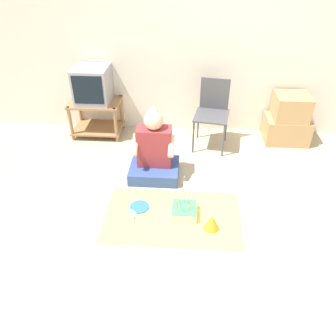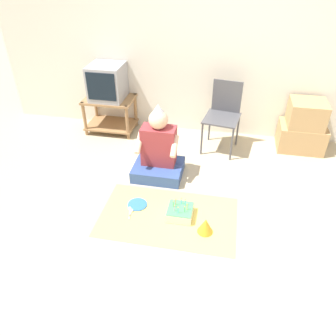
% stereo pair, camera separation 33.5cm
% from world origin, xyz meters
% --- Properties ---
extents(ground_plane, '(16.00, 16.00, 0.00)m').
position_xyz_m(ground_plane, '(0.00, 0.00, 0.00)').
color(ground_plane, tan).
extents(wall_back, '(6.40, 0.06, 2.55)m').
position_xyz_m(wall_back, '(0.00, 2.10, 1.27)').
color(wall_back, silver).
rests_on(wall_back, ground_plane).
extents(tv_stand, '(0.68, 0.48, 0.49)m').
position_xyz_m(tv_stand, '(-1.63, 1.83, 0.29)').
color(tv_stand, '#997047').
rests_on(tv_stand, ground_plane).
extents(tv, '(0.44, 0.47, 0.46)m').
position_xyz_m(tv, '(-1.63, 1.83, 0.72)').
color(tv, '#99999E').
rests_on(tv, tv_stand).
extents(folding_chair, '(0.48, 0.50, 0.86)m').
position_xyz_m(folding_chair, '(-0.06, 1.67, 0.50)').
color(folding_chair, '#4C4C51').
rests_on(folding_chair, ground_plane).
extents(cardboard_box_stack, '(0.57, 0.43, 0.66)m').
position_xyz_m(cardboard_box_stack, '(0.96, 1.83, 0.30)').
color(cardboard_box_stack, tan).
rests_on(cardboard_box_stack, ground_plane).
extents(person_seated, '(0.56, 0.48, 0.87)m').
position_xyz_m(person_seated, '(-0.73, 0.90, 0.28)').
color(person_seated, '#334C8C').
rests_on(person_seated, ground_plane).
extents(party_cloth, '(1.35, 0.82, 0.01)m').
position_xyz_m(party_cloth, '(-0.48, 0.19, 0.00)').
color(party_cloth, '#EAD666').
rests_on(party_cloth, ground_plane).
extents(birthday_cake, '(0.25, 0.25, 0.17)m').
position_xyz_m(birthday_cake, '(-0.37, 0.22, 0.06)').
color(birthday_cake, '#F4E0C6').
rests_on(birthday_cake, party_cloth).
extents(party_hat_blue, '(0.15, 0.15, 0.15)m').
position_xyz_m(party_hat_blue, '(-0.10, 0.05, 0.08)').
color(party_hat_blue, gold).
rests_on(party_hat_blue, party_cloth).
extents(paper_plate, '(0.20, 0.20, 0.01)m').
position_xyz_m(paper_plate, '(-0.83, 0.30, 0.01)').
color(paper_plate, blue).
rests_on(paper_plate, party_cloth).
extents(plastic_spoon_near, '(0.06, 0.14, 0.01)m').
position_xyz_m(plastic_spoon_near, '(-0.88, 0.21, 0.01)').
color(plastic_spoon_near, white).
rests_on(plastic_spoon_near, party_cloth).
extents(plastic_spoon_far, '(0.04, 0.15, 0.01)m').
position_xyz_m(plastic_spoon_far, '(-0.86, 0.18, 0.01)').
color(plastic_spoon_far, white).
rests_on(plastic_spoon_far, party_cloth).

